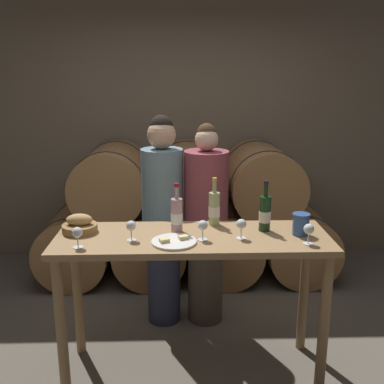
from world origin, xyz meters
name	(u,v)px	position (x,y,z in m)	size (l,w,h in m)	color
ground_plane	(193,369)	(0.00, 0.00, 0.00)	(10.00, 10.00, 0.00)	#665E51
stone_wall_back	(186,106)	(0.00, 2.13, 1.60)	(10.00, 0.12, 3.20)	#7F705B
barrel_stack	(188,215)	(0.00, 1.53, 0.59)	(2.80, 0.95, 1.28)	#9E7042
tasting_table	(193,259)	(0.00, 0.00, 0.80)	(1.69, 0.57, 0.95)	#99754C
person_left	(163,219)	(-0.21, 0.65, 0.85)	(0.31, 0.31, 1.64)	#2D334C
person_right	(206,225)	(0.12, 0.65, 0.80)	(0.33, 0.33, 1.57)	#4C4238
wine_bottle_red	(265,213)	(0.46, 0.08, 1.07)	(0.07, 0.07, 0.33)	#193819
wine_bottle_white	(214,208)	(0.15, 0.21, 1.06)	(0.07, 0.07, 0.32)	#ADBC7F
wine_bottle_rose	(177,215)	(-0.10, 0.08, 1.06)	(0.07, 0.07, 0.32)	#BC8E93
blue_crock	(301,223)	(0.67, 0.00, 1.02)	(0.11, 0.11, 0.14)	#335693
bread_basket	(80,225)	(-0.71, 0.09, 1.00)	(0.22, 0.22, 0.12)	olive
cheese_plate	(174,242)	(-0.11, -0.12, 0.96)	(0.27, 0.27, 0.04)	white
wine_glass_far_left	(77,233)	(-0.67, -0.18, 1.04)	(0.06, 0.06, 0.12)	white
wine_glass_left	(131,227)	(-0.37, -0.07, 1.04)	(0.06, 0.06, 0.12)	white
wine_glass_center	(203,226)	(0.06, -0.08, 1.04)	(0.06, 0.06, 0.12)	white
wine_glass_right	(241,225)	(0.29, -0.06, 1.04)	(0.06, 0.06, 0.12)	white
wine_glass_far_right	(309,230)	(0.67, -0.16, 1.04)	(0.06, 0.06, 0.12)	white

